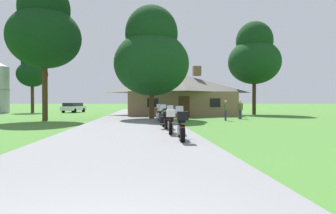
{
  "coord_description": "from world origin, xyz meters",
  "views": [
    {
      "loc": [
        0.73,
        -2.52,
        1.52
      ],
      "look_at": [
        2.16,
        14.32,
        1.24
      ],
      "focal_mm": 31.66,
      "sensor_mm": 36.0,
      "label": 1
    }
  ],
  "objects_px": {
    "motorcycle_red_nearest_to_camera": "(181,126)",
    "tree_by_lodge_front": "(152,55)",
    "bystander_olive_shirt_by_tree": "(226,109)",
    "tree_left_near": "(44,29)",
    "parked_white_suv_far_left": "(73,107)",
    "bystander_olive_shirt_near_lodge": "(240,109)",
    "tree_left_far": "(32,71)",
    "motorcycle_yellow_second_in_row": "(171,121)",
    "motorcycle_green_third_in_row": "(165,118)",
    "motorcycle_yellow_farthest_in_row": "(160,114)",
    "tree_right_of_lodge": "(254,56)",
    "motorcycle_black_fourth_in_row": "(164,116)",
    "bystander_olive_shirt_beside_signpost": "(240,109)"
  },
  "relations": [
    {
      "from": "tree_by_lodge_front",
      "to": "parked_white_suv_far_left",
      "type": "xyz_separation_m",
      "value": [
        -10.81,
        17.72,
        -4.9
      ]
    },
    {
      "from": "motorcycle_yellow_second_in_row",
      "to": "bystander_olive_shirt_near_lodge",
      "type": "relative_size",
      "value": 1.25
    },
    {
      "from": "tree_by_lodge_front",
      "to": "tree_left_near",
      "type": "relative_size",
      "value": 0.88
    },
    {
      "from": "motorcycle_yellow_second_in_row",
      "to": "motorcycle_black_fourth_in_row",
      "type": "xyz_separation_m",
      "value": [
        0.1,
        5.41,
        -0.01
      ]
    },
    {
      "from": "motorcycle_black_fourth_in_row",
      "to": "bystander_olive_shirt_beside_signpost",
      "type": "height_order",
      "value": "bystander_olive_shirt_beside_signpost"
    },
    {
      "from": "motorcycle_green_third_in_row",
      "to": "motorcycle_red_nearest_to_camera",
      "type": "bearing_deg",
      "value": -90.7
    },
    {
      "from": "tree_by_lodge_front",
      "to": "tree_right_of_lodge",
      "type": "xyz_separation_m",
      "value": [
        12.59,
        8.47,
        1.4
      ]
    },
    {
      "from": "motorcycle_red_nearest_to_camera",
      "to": "motorcycle_black_fourth_in_row",
      "type": "bearing_deg",
      "value": 93.48
    },
    {
      "from": "motorcycle_red_nearest_to_camera",
      "to": "motorcycle_yellow_second_in_row",
      "type": "relative_size",
      "value": 1.0
    },
    {
      "from": "motorcycle_red_nearest_to_camera",
      "to": "motorcycle_yellow_second_in_row",
      "type": "height_order",
      "value": "same"
    },
    {
      "from": "bystander_olive_shirt_by_tree",
      "to": "tree_left_near",
      "type": "distance_m",
      "value": 16.22
    },
    {
      "from": "bystander_olive_shirt_beside_signpost",
      "to": "tree_right_of_lodge",
      "type": "height_order",
      "value": "tree_right_of_lodge"
    },
    {
      "from": "motorcycle_yellow_second_in_row",
      "to": "motorcycle_green_third_in_row",
      "type": "bearing_deg",
      "value": 95.53
    },
    {
      "from": "motorcycle_red_nearest_to_camera",
      "to": "bystander_olive_shirt_beside_signpost",
      "type": "distance_m",
      "value": 16.14
    },
    {
      "from": "tree_by_lodge_front",
      "to": "tree_right_of_lodge",
      "type": "relative_size",
      "value": 0.89
    },
    {
      "from": "motorcycle_black_fourth_in_row",
      "to": "bystander_olive_shirt_by_tree",
      "type": "xyz_separation_m",
      "value": [
        5.33,
        4.41,
        0.32
      ]
    },
    {
      "from": "motorcycle_red_nearest_to_camera",
      "to": "motorcycle_yellow_farthest_in_row",
      "type": "xyz_separation_m",
      "value": [
        -0.19,
        10.41,
        -0.01
      ]
    },
    {
      "from": "motorcycle_yellow_second_in_row",
      "to": "bystander_olive_shirt_beside_signpost",
      "type": "xyz_separation_m",
      "value": [
        7.35,
        11.91,
        0.31
      ]
    },
    {
      "from": "motorcycle_black_fourth_in_row",
      "to": "bystander_olive_shirt_near_lodge",
      "type": "bearing_deg",
      "value": 43.78
    },
    {
      "from": "bystander_olive_shirt_beside_signpost",
      "to": "parked_white_suv_far_left",
      "type": "bearing_deg",
      "value": -62.4
    },
    {
      "from": "motorcycle_yellow_second_in_row",
      "to": "bystander_olive_shirt_by_tree",
      "type": "xyz_separation_m",
      "value": [
        5.42,
        9.82,
        0.31
      ]
    },
    {
      "from": "motorcycle_red_nearest_to_camera",
      "to": "motorcycle_green_third_in_row",
      "type": "xyz_separation_m",
      "value": [
        -0.23,
        5.09,
        -0.01
      ]
    },
    {
      "from": "motorcycle_red_nearest_to_camera",
      "to": "motorcycle_yellow_second_in_row",
      "type": "xyz_separation_m",
      "value": [
        -0.18,
        2.54,
        0.0
      ]
    },
    {
      "from": "tree_right_of_lodge",
      "to": "motorcycle_black_fourth_in_row",
      "type": "bearing_deg",
      "value": -127.77
    },
    {
      "from": "motorcycle_red_nearest_to_camera",
      "to": "tree_by_lodge_front",
      "type": "bearing_deg",
      "value": 95.62
    },
    {
      "from": "bystander_olive_shirt_near_lodge",
      "to": "tree_left_near",
      "type": "relative_size",
      "value": 0.15
    },
    {
      "from": "tree_left_far",
      "to": "tree_left_near",
      "type": "relative_size",
      "value": 0.76
    },
    {
      "from": "bystander_olive_shirt_near_lodge",
      "to": "tree_left_far",
      "type": "xyz_separation_m",
      "value": [
        -24.09,
        17.47,
        4.97
      ]
    },
    {
      "from": "bystander_olive_shirt_by_tree",
      "to": "tree_left_near",
      "type": "relative_size",
      "value": 0.15
    },
    {
      "from": "motorcycle_black_fourth_in_row",
      "to": "tree_left_far",
      "type": "xyz_separation_m",
      "value": [
        -16.91,
        23.91,
        5.3
      ]
    },
    {
      "from": "motorcycle_red_nearest_to_camera",
      "to": "motorcycle_green_third_in_row",
      "type": "height_order",
      "value": "same"
    },
    {
      "from": "bystander_olive_shirt_by_tree",
      "to": "tree_by_lodge_front",
      "type": "bearing_deg",
      "value": -93.82
    },
    {
      "from": "motorcycle_red_nearest_to_camera",
      "to": "parked_white_suv_far_left",
      "type": "relative_size",
      "value": 0.43
    },
    {
      "from": "motorcycle_red_nearest_to_camera",
      "to": "tree_right_of_lodge",
      "type": "xyz_separation_m",
      "value": [
        11.88,
        23.39,
        6.46
      ]
    },
    {
      "from": "motorcycle_yellow_second_in_row",
      "to": "motorcycle_green_third_in_row",
      "type": "xyz_separation_m",
      "value": [
        -0.05,
        2.55,
        -0.01
      ]
    },
    {
      "from": "motorcycle_yellow_second_in_row",
      "to": "parked_white_suv_far_left",
      "type": "bearing_deg",
      "value": 115.06
    },
    {
      "from": "motorcycle_black_fourth_in_row",
      "to": "tree_right_of_lodge",
      "type": "distance_m",
      "value": 20.57
    },
    {
      "from": "motorcycle_green_third_in_row",
      "to": "bystander_olive_shirt_near_lodge",
      "type": "xyz_separation_m",
      "value": [
        7.32,
        9.31,
        0.32
      ]
    },
    {
      "from": "motorcycle_yellow_farthest_in_row",
      "to": "bystander_olive_shirt_near_lodge",
      "type": "height_order",
      "value": "bystander_olive_shirt_near_lodge"
    },
    {
      "from": "tree_left_near",
      "to": "tree_by_lodge_front",
      "type": "bearing_deg",
      "value": 6.86
    },
    {
      "from": "motorcycle_yellow_farthest_in_row",
      "to": "bystander_olive_shirt_beside_signpost",
      "type": "bearing_deg",
      "value": 24.55
    },
    {
      "from": "tree_left_far",
      "to": "tree_right_of_lodge",
      "type": "relative_size",
      "value": 0.78
    },
    {
      "from": "bystander_olive_shirt_near_lodge",
      "to": "tree_right_of_lodge",
      "type": "xyz_separation_m",
      "value": [
        4.78,
        8.99,
        6.15
      ]
    },
    {
      "from": "motorcycle_red_nearest_to_camera",
      "to": "tree_by_lodge_front",
      "type": "xyz_separation_m",
      "value": [
        -0.71,
        14.91,
        5.06
      ]
    },
    {
      "from": "bystander_olive_shirt_by_tree",
      "to": "parked_white_suv_far_left",
      "type": "relative_size",
      "value": 0.34
    },
    {
      "from": "motorcycle_green_third_in_row",
      "to": "bystander_olive_shirt_near_lodge",
      "type": "distance_m",
      "value": 11.85
    },
    {
      "from": "bystander_olive_shirt_near_lodge",
      "to": "parked_white_suv_far_left",
      "type": "xyz_separation_m",
      "value": [
        -18.61,
        18.23,
        -0.15
      ]
    },
    {
      "from": "motorcycle_green_third_in_row",
      "to": "tree_left_far",
      "type": "distance_m",
      "value": 32.03
    },
    {
      "from": "tree_left_near",
      "to": "tree_right_of_lodge",
      "type": "bearing_deg",
      "value": 24.02
    },
    {
      "from": "tree_left_far",
      "to": "tree_by_lodge_front",
      "type": "distance_m",
      "value": 23.5
    }
  ]
}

